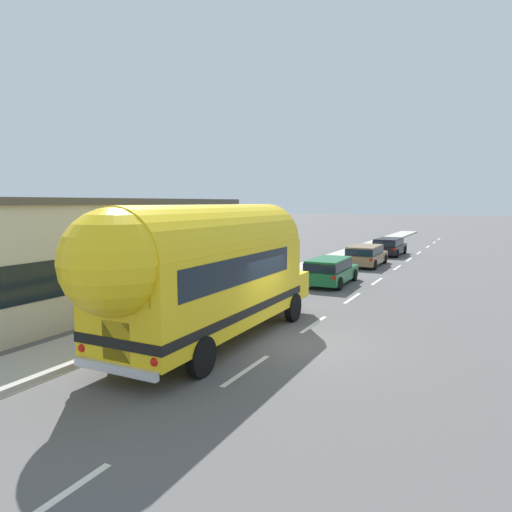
{
  "coord_description": "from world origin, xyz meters",
  "views": [
    {
      "loc": [
        5.3,
        -12.54,
        4.2
      ],
      "look_at": [
        -1.95,
        1.66,
        2.34
      ],
      "focal_mm": 32.48,
      "sensor_mm": 36.0,
      "label": 1
    }
  ],
  "objects_px": {
    "painted_bus": "(204,269)",
    "car_third": "(389,245)",
    "car_second": "(366,254)",
    "car_lead": "(330,269)"
  },
  "relations": [
    {
      "from": "painted_bus",
      "to": "car_third",
      "type": "distance_m",
      "value": 26.26
    },
    {
      "from": "painted_bus",
      "to": "car_second",
      "type": "bearing_deg",
      "value": 90.16
    },
    {
      "from": "painted_bus",
      "to": "car_second",
      "type": "height_order",
      "value": "painted_bus"
    },
    {
      "from": "car_lead",
      "to": "car_third",
      "type": "relative_size",
      "value": 0.96
    },
    {
      "from": "car_lead",
      "to": "painted_bus",
      "type": "bearing_deg",
      "value": -90.14
    },
    {
      "from": "painted_bus",
      "to": "car_third",
      "type": "height_order",
      "value": "painted_bus"
    },
    {
      "from": "painted_bus",
      "to": "car_third",
      "type": "bearing_deg",
      "value": 89.8
    },
    {
      "from": "car_lead",
      "to": "car_second",
      "type": "distance_m",
      "value": 7.76
    },
    {
      "from": "car_second",
      "to": "car_third",
      "type": "relative_size",
      "value": 1.05
    },
    {
      "from": "painted_bus",
      "to": "car_lead",
      "type": "xyz_separation_m",
      "value": [
        0.03,
        11.47,
        -1.51
      ]
    }
  ]
}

